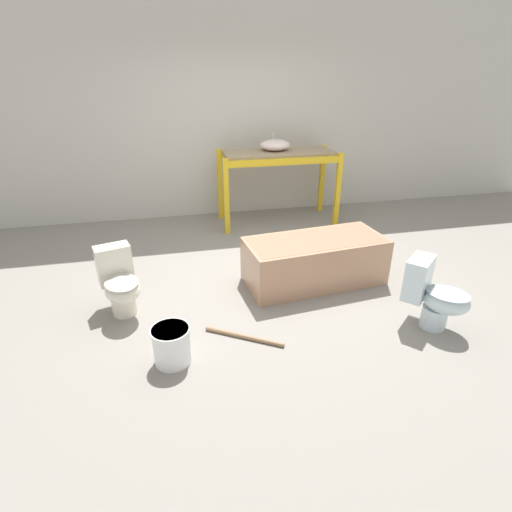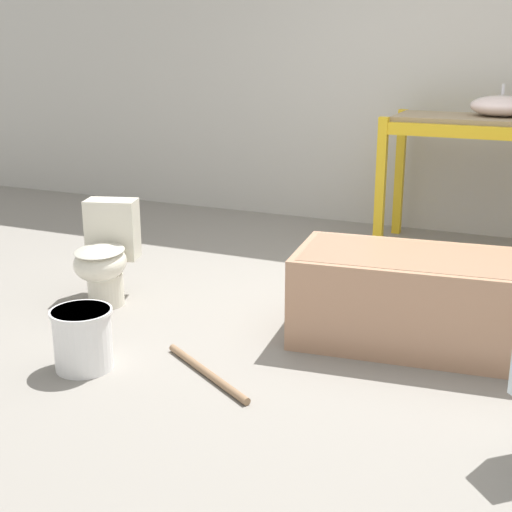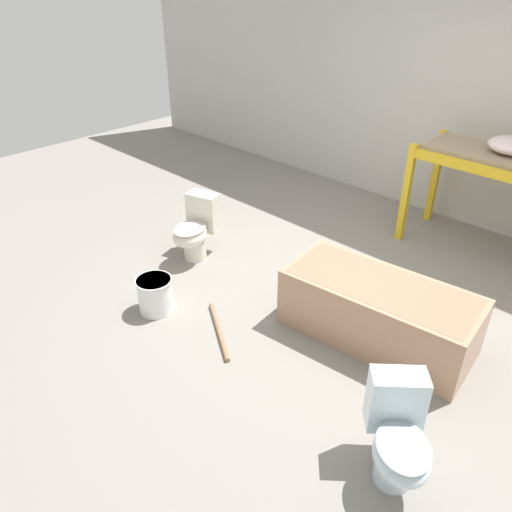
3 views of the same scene
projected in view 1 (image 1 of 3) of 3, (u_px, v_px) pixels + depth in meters
name	position (u px, v px, depth m)	size (l,w,h in m)	color
ground_plane	(266.00, 273.00, 4.62)	(12.00, 12.00, 0.00)	gray
warehouse_wall_rear	(231.00, 108.00, 5.89)	(10.80, 0.08, 3.20)	beige
shelving_rack	(278.00, 164.00, 5.81)	(1.71, 0.72, 1.06)	gold
sink_basin	(275.00, 145.00, 5.74)	(0.44, 0.40, 0.23)	silver
bathtub_main	(315.00, 258.00, 4.33)	(1.55, 0.81, 0.51)	tan
toilet_near	(120.00, 283.00, 3.77)	(0.47, 0.62, 0.64)	silver
toilet_far	(434.00, 295.00, 3.57)	(0.61, 0.63, 0.64)	silver
bucket_white	(172.00, 345.00, 3.18)	(0.31, 0.31, 0.32)	white
loose_pipe	(244.00, 337.00, 3.51)	(0.64, 0.42, 0.04)	#8C6B4C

